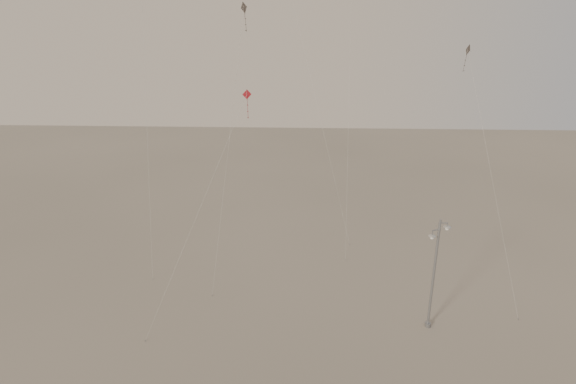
{
  "coord_description": "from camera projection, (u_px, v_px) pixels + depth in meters",
  "views": [
    {
      "loc": [
        0.38,
        -27.21,
        19.74
      ],
      "look_at": [
        -1.24,
        5.0,
        8.89
      ],
      "focal_mm": 28.0,
      "sensor_mm": 36.0,
      "label": 1
    }
  ],
  "objects": [
    {
      "name": "kite_4",
      "position": [
        478.0,
        104.0,
        34.12
      ],
      "size": [
        4.08,
        7.45,
        19.54
      ],
      "rotation": [
        0.0,
        0.0,
        1.94
      ],
      "color": "#2F2927",
      "rests_on": "ground"
    },
    {
      "name": "street_lamp",
      "position": [
        434.0,
        272.0,
        31.28
      ],
      "size": [
        1.55,
        0.83,
        8.4
      ],
      "color": "gray",
      "rests_on": "ground"
    },
    {
      "name": "ground",
      "position": [
        302.0,
        332.0,
        32.07
      ],
      "size": [
        160.0,
        160.0,
        0.0
      ],
      "primitive_type": "plane",
      "color": "gray",
      "rests_on": "ground"
    },
    {
      "name": "kite_1",
      "position": [
        236.0,
        79.0,
        32.73
      ],
      "size": [
        3.26,
        2.56,
        22.38
      ],
      "rotation": [
        0.0,
        0.0,
        -0.51
      ],
      "color": "#2F2927",
      "rests_on": "ground"
    },
    {
      "name": "kite_5",
      "position": [
        294.0,
        9.0,
        47.14
      ],
      "size": [
        7.94,
        11.6,
        29.78
      ],
      "rotation": [
        0.0,
        0.0,
        -0.83
      ],
      "color": "#AC3B1C",
      "rests_on": "ground"
    },
    {
      "name": "kite_3",
      "position": [
        226.0,
        147.0,
        31.72
      ],
      "size": [
        7.05,
        6.82,
        16.53
      ],
      "rotation": [
        0.0,
        0.0,
        -0.06
      ],
      "color": "maroon",
      "rests_on": "ground"
    }
  ]
}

